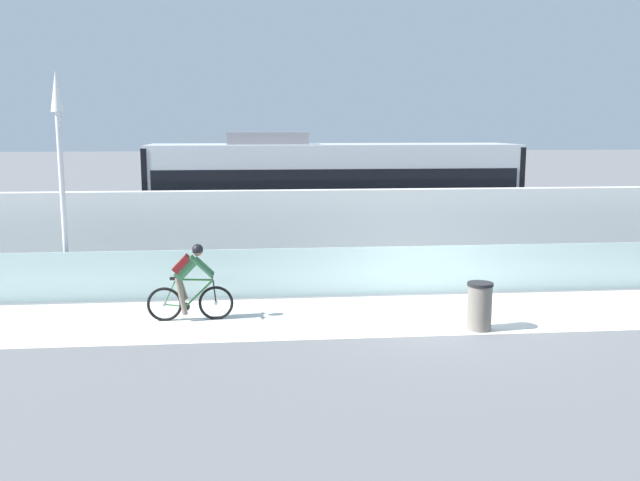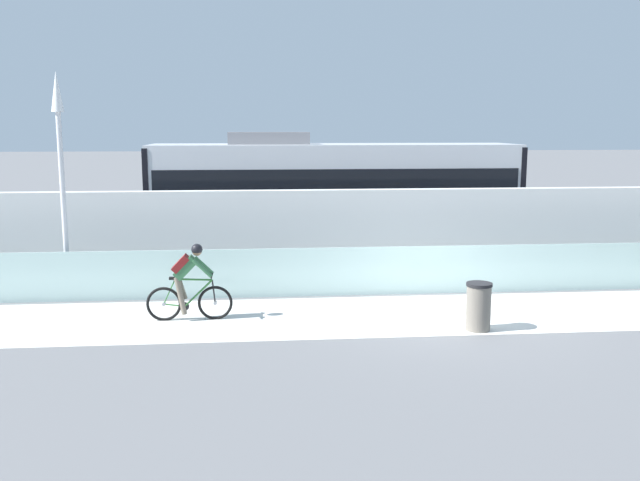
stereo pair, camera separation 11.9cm
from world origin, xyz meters
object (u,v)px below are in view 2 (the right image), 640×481
Objects in this scene: cyclist_on_bike at (189,283)px; trash_bin at (478,307)px; lamp_post_antenna at (61,157)px; tram at (334,195)px.

cyclist_on_bike is 5.88m from trash_bin.
lamp_post_antenna is 9.77m from trash_bin.
tram is 6.25× the size of cyclist_on_bike.
lamp_post_antenna is at bearing 144.24° from cyclist_on_bike.
tram reaches higher than cyclist_on_bike.
tram is 7.90m from cyclist_on_bike.
lamp_post_antenna is 5.42× the size of trash_bin.
cyclist_on_bike is at bearing 167.72° from trash_bin.
lamp_post_antenna is (-2.99, 2.15, 2.49)m from cyclist_on_bike.
tram is at bearing 61.16° from cyclist_on_bike.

